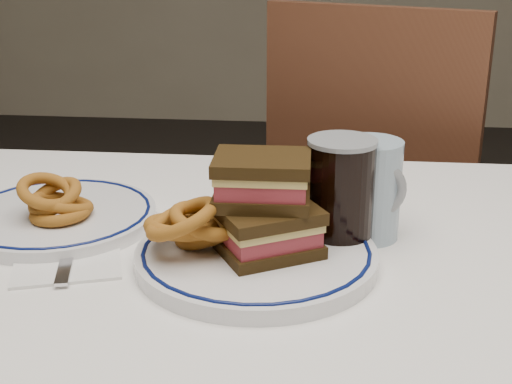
# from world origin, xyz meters

# --- Properties ---
(dining_table) EXTENTS (1.27, 0.87, 0.75)m
(dining_table) POSITION_xyz_m (0.00, 0.00, 0.64)
(dining_table) COLOR white
(dining_table) RESTS_ON floor
(chair_far) EXTENTS (0.59, 0.59, 0.99)m
(chair_far) POSITION_xyz_m (0.19, 0.79, 0.54)
(chair_far) COLOR #402014
(chair_far) RESTS_ON floor
(main_plate) EXTENTS (0.29, 0.29, 0.02)m
(main_plate) POSITION_xyz_m (-0.03, 0.00, 0.76)
(main_plate) COLOR silver
(main_plate) RESTS_ON dining_table
(reuben_sandwich) EXTENTS (0.14, 0.13, 0.12)m
(reuben_sandwich) POSITION_xyz_m (-0.02, -0.00, 0.83)
(reuben_sandwich) COLOR black
(reuben_sandwich) RESTS_ON main_plate
(onion_rings_main) EXTENTS (0.12, 0.14, 0.09)m
(onion_rings_main) POSITION_xyz_m (-0.10, -0.00, 0.80)
(onion_rings_main) COLOR brown
(onion_rings_main) RESTS_ON main_plate
(ketchup_ramekin) EXTENTS (0.05, 0.05, 0.03)m
(ketchup_ramekin) POSITION_xyz_m (-0.04, 0.09, 0.79)
(ketchup_ramekin) COLOR silver
(ketchup_ramekin) RESTS_ON main_plate
(beer_mug) EXTENTS (0.13, 0.09, 0.14)m
(beer_mug) POSITION_xyz_m (0.07, 0.06, 0.82)
(beer_mug) COLOR black
(beer_mug) RESTS_ON dining_table
(water_glass) EXTENTS (0.08, 0.08, 0.13)m
(water_glass) POSITION_xyz_m (0.11, 0.10, 0.82)
(water_glass) COLOR #8EA5B7
(water_glass) RESTS_ON dining_table
(far_plate) EXTENTS (0.27, 0.27, 0.02)m
(far_plate) POSITION_xyz_m (-0.32, 0.10, 0.76)
(far_plate) COLOR silver
(far_plate) RESTS_ON dining_table
(onion_rings_far) EXTENTS (0.10, 0.10, 0.07)m
(onion_rings_far) POSITION_xyz_m (-0.31, 0.08, 0.79)
(onion_rings_far) COLOR brown
(onion_rings_far) RESTS_ON far_plate
(napkin_fork) EXTENTS (0.16, 0.18, 0.01)m
(napkin_fork) POSITION_xyz_m (-0.26, -0.01, 0.75)
(napkin_fork) COLOR silver
(napkin_fork) RESTS_ON dining_table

